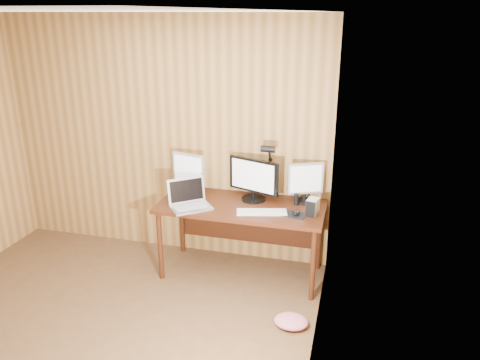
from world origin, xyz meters
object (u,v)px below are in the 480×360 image
at_px(monitor_left, 189,172).
at_px(speaker, 296,199).
at_px(hard_drive, 312,207).
at_px(desk_lamp, 269,163).
at_px(keyboard, 262,212).
at_px(laptop, 189,200).
at_px(monitor_center, 254,179).
at_px(mouse, 296,213).
at_px(desk, 243,213).
at_px(monitor_right, 305,182).
at_px(phone, 247,213).

relative_size(monitor_left, speaker, 3.84).
distance_m(hard_drive, desk_lamp, 0.63).
bearing_deg(keyboard, hard_drive, -3.61).
xyz_separation_m(laptop, keyboard, (0.70, 0.02, -0.05)).
height_order(monitor_center, mouse, monitor_center).
bearing_deg(laptop, mouse, -36.13).
relative_size(monitor_center, desk_lamp, 0.88).
relative_size(mouse, speaker, 1.00).
height_order(desk, monitor_right, monitor_right).
distance_m(hard_drive, speaker, 0.26).
relative_size(hard_drive, speaker, 1.43).
relative_size(monitor_left, keyboard, 0.87).
distance_m(keyboard, desk_lamp, 0.52).
bearing_deg(mouse, desk, 178.89).
xyz_separation_m(monitor_center, monitor_left, (-0.68, 0.02, 0.01)).
bearing_deg(speaker, monitor_left, 177.95).
height_order(monitor_center, laptop, monitor_center).
xyz_separation_m(hard_drive, speaker, (-0.17, 0.19, -0.02)).
bearing_deg(desk_lamp, laptop, -152.19).
height_order(desk, mouse, mouse).
bearing_deg(hard_drive, speaker, 144.10).
bearing_deg(desk, monitor_center, 40.88).
bearing_deg(speaker, mouse, -82.48).
distance_m(laptop, keyboard, 0.70).
height_order(monitor_center, keyboard, monitor_center).
bearing_deg(keyboard, desk, 122.74).
height_order(desk, hard_drive, hard_drive).
height_order(laptop, phone, laptop).
height_order(monitor_center, desk_lamp, desk_lamp).
bearing_deg(keyboard, monitor_center, 102.63).
xyz_separation_m(mouse, hard_drive, (0.14, 0.05, 0.05)).
xyz_separation_m(hard_drive, phone, (-0.58, -0.13, -0.07)).
distance_m(speaker, desk_lamp, 0.44).
bearing_deg(laptop, keyboard, -37.44).
xyz_separation_m(keyboard, phone, (-0.13, -0.05, -0.00)).
xyz_separation_m(keyboard, mouse, (0.31, 0.03, 0.01)).
distance_m(phone, desk_lamp, 0.57).
bearing_deg(desk_lamp, keyboard, -90.23).
relative_size(phone, desk_lamp, 0.19).
distance_m(monitor_center, desk_lamp, 0.22).
bearing_deg(monitor_center, desk, -119.87).
bearing_deg(phone, keyboard, 28.87).
distance_m(monitor_center, monitor_right, 0.50).
bearing_deg(laptop, monitor_center, -9.72).
xyz_separation_m(desk, laptop, (-0.47, -0.24, 0.19)).
height_order(monitor_right, mouse, monitor_right).
distance_m(laptop, desk_lamp, 0.85).
bearing_deg(monitor_left, hard_drive, 4.21).
distance_m(monitor_left, monitor_right, 1.17).
bearing_deg(monitor_left, mouse, 0.51).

